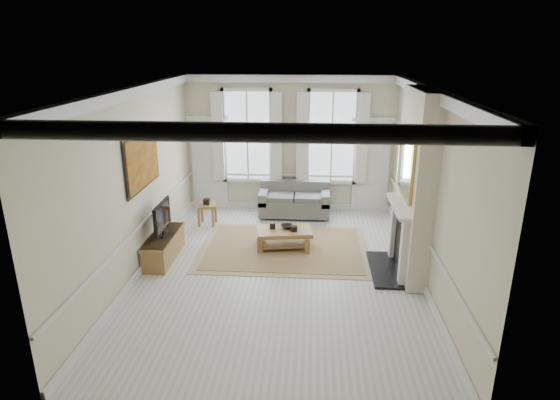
# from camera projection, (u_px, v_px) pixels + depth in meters

# --- Properties ---
(floor) EXTENTS (7.20, 7.20, 0.00)m
(floor) POSITION_uv_depth(u_px,v_px,m) (279.00, 272.00, 8.84)
(floor) COLOR #B7B5AD
(floor) RESTS_ON ground
(ceiling) EXTENTS (7.20, 7.20, 0.00)m
(ceiling) POSITION_uv_depth(u_px,v_px,m) (279.00, 88.00, 7.76)
(ceiling) COLOR white
(ceiling) RESTS_ON back_wall
(back_wall) EXTENTS (5.20, 0.00, 5.20)m
(back_wall) POSITION_uv_depth(u_px,v_px,m) (290.00, 144.00, 11.70)
(back_wall) COLOR beige
(back_wall) RESTS_ON floor
(left_wall) EXTENTS (0.00, 7.20, 7.20)m
(left_wall) POSITION_uv_depth(u_px,v_px,m) (136.00, 183.00, 8.47)
(left_wall) COLOR beige
(left_wall) RESTS_ON floor
(right_wall) EXTENTS (0.00, 7.20, 7.20)m
(right_wall) POSITION_uv_depth(u_px,v_px,m) (428.00, 189.00, 8.13)
(right_wall) COLOR beige
(right_wall) RESTS_ON floor
(window_left) EXTENTS (1.26, 0.20, 2.20)m
(window_left) POSITION_uv_depth(u_px,v_px,m) (248.00, 136.00, 11.66)
(window_left) COLOR #B2BCC6
(window_left) RESTS_ON back_wall
(window_right) EXTENTS (1.26, 0.20, 2.20)m
(window_right) POSITION_uv_depth(u_px,v_px,m) (332.00, 137.00, 11.52)
(window_right) COLOR #B2BCC6
(window_right) RESTS_ON back_wall
(door_left) EXTENTS (0.90, 0.08, 2.30)m
(door_left) POSITION_uv_depth(u_px,v_px,m) (210.00, 165.00, 11.98)
(door_left) COLOR silver
(door_left) RESTS_ON floor
(door_right) EXTENTS (0.90, 0.08, 2.30)m
(door_right) POSITION_uv_depth(u_px,v_px,m) (371.00, 167.00, 11.70)
(door_right) COLOR silver
(door_right) RESTS_ON floor
(painting) EXTENTS (0.05, 1.66, 1.06)m
(painting) POSITION_uv_depth(u_px,v_px,m) (142.00, 160.00, 8.64)
(painting) COLOR #AC7D1D
(painting) RESTS_ON left_wall
(chimney_breast) EXTENTS (0.35, 1.70, 3.38)m
(chimney_breast) POSITION_uv_depth(u_px,v_px,m) (415.00, 185.00, 8.33)
(chimney_breast) COLOR beige
(chimney_breast) RESTS_ON floor
(hearth) EXTENTS (0.55, 1.50, 0.05)m
(hearth) POSITION_uv_depth(u_px,v_px,m) (385.00, 269.00, 8.89)
(hearth) COLOR black
(hearth) RESTS_ON floor
(fireplace) EXTENTS (0.21, 1.45, 1.33)m
(fireplace) POSITION_uv_depth(u_px,v_px,m) (398.00, 235.00, 8.65)
(fireplace) COLOR silver
(fireplace) RESTS_ON floor
(mirror) EXTENTS (0.06, 1.26, 1.06)m
(mirror) POSITION_uv_depth(u_px,v_px,m) (405.00, 166.00, 8.23)
(mirror) COLOR gold
(mirror) RESTS_ON chimney_breast
(sofa) EXTENTS (1.72, 0.84, 0.83)m
(sofa) POSITION_uv_depth(u_px,v_px,m) (294.00, 202.00, 11.66)
(sofa) COLOR #62625F
(sofa) RESTS_ON floor
(side_table) EXTENTS (0.49, 0.49, 0.50)m
(side_table) POSITION_uv_depth(u_px,v_px,m) (207.00, 209.00, 11.04)
(side_table) COLOR brown
(side_table) RESTS_ON floor
(rug) EXTENTS (3.50, 2.60, 0.02)m
(rug) POSITION_uv_depth(u_px,v_px,m) (284.00, 248.00, 9.85)
(rug) COLOR olive
(rug) RESTS_ON floor
(coffee_table) EXTENTS (1.22, 0.82, 0.43)m
(coffee_table) POSITION_uv_depth(u_px,v_px,m) (284.00, 233.00, 9.74)
(coffee_table) COLOR brown
(coffee_table) RESTS_ON rug
(ceramic_pot_a) EXTENTS (0.12, 0.12, 0.12)m
(ceramic_pot_a) POSITION_uv_depth(u_px,v_px,m) (273.00, 226.00, 9.76)
(ceramic_pot_a) COLOR black
(ceramic_pot_a) RESTS_ON coffee_table
(ceramic_pot_b) EXTENTS (0.15, 0.15, 0.11)m
(ceramic_pot_b) POSITION_uv_depth(u_px,v_px,m) (294.00, 228.00, 9.64)
(ceramic_pot_b) COLOR black
(ceramic_pot_b) RESTS_ON coffee_table
(bowl) EXTENTS (0.34, 0.34, 0.06)m
(bowl) POSITION_uv_depth(u_px,v_px,m) (287.00, 227.00, 9.80)
(bowl) COLOR black
(bowl) RESTS_ON coffee_table
(tv_stand) EXTENTS (0.46, 1.42, 0.51)m
(tv_stand) POSITION_uv_depth(u_px,v_px,m) (164.00, 247.00, 9.31)
(tv_stand) COLOR brown
(tv_stand) RESTS_ON floor
(tv) EXTENTS (0.08, 0.90, 0.68)m
(tv) POSITION_uv_depth(u_px,v_px,m) (162.00, 217.00, 9.10)
(tv) COLOR black
(tv) RESTS_ON tv_stand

